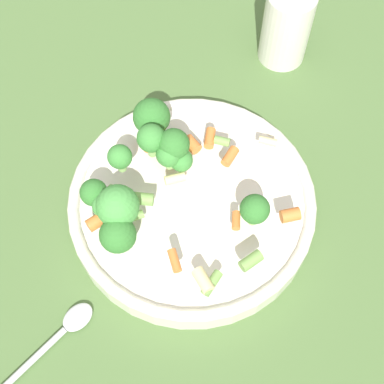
# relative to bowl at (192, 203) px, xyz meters

# --- Properties ---
(ground_plane) EXTENTS (3.00, 3.00, 0.00)m
(ground_plane) POSITION_rel_bowl_xyz_m (0.00, 0.00, -0.02)
(ground_plane) COLOR #4C6B38
(bowl) EXTENTS (0.29, 0.29, 0.04)m
(bowl) POSITION_rel_bowl_xyz_m (0.00, 0.00, 0.00)
(bowl) COLOR silver
(bowl) RESTS_ON ground_plane
(pasta_salad) EXTENTS (0.23, 0.23, 0.07)m
(pasta_salad) POSITION_rel_bowl_xyz_m (0.01, 0.04, 0.05)
(pasta_salad) COLOR #8CB766
(pasta_salad) RESTS_ON bowl
(cup) EXTENTS (0.07, 0.07, 0.11)m
(cup) POSITION_rel_bowl_xyz_m (0.23, -0.15, 0.04)
(cup) COLOR silver
(cup) RESTS_ON ground_plane
(spoon) EXTENTS (0.12, 0.14, 0.01)m
(spoon) POSITION_rel_bowl_xyz_m (-0.14, 0.16, -0.02)
(spoon) COLOR silver
(spoon) RESTS_ON ground_plane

